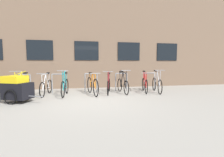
# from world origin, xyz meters

# --- Properties ---
(ground_plane) EXTENTS (42.00, 42.00, 0.00)m
(ground_plane) POSITION_xyz_m (0.00, 0.00, 0.00)
(ground_plane) COLOR #9E998E
(storefront_building) EXTENTS (28.00, 6.31, 5.53)m
(storefront_building) POSITION_xyz_m (0.00, 6.33, 2.76)
(storefront_building) COLOR #7A604C
(storefront_building) RESTS_ON ground
(bike_rack) EXTENTS (6.63, 0.05, 0.90)m
(bike_rack) POSITION_xyz_m (0.13, 1.90, 0.55)
(bike_rack) COLOR gray
(bike_rack) RESTS_ON ground
(bicycle_orange) EXTENTS (0.49, 1.76, 0.99)m
(bicycle_orange) POSITION_xyz_m (0.14, 1.22, 0.40)
(bicycle_orange) COLOR black
(bicycle_orange) RESTS_ON ground
(bicycle_black) EXTENTS (0.44, 1.60, 1.09)m
(bicycle_black) POSITION_xyz_m (1.56, 1.34, 0.37)
(bicycle_black) COLOR black
(bicycle_black) RESTS_ON ground
(bicycle_teal) EXTENTS (0.44, 1.66, 1.11)m
(bicycle_teal) POSITION_xyz_m (-1.03, 1.20, 0.38)
(bicycle_teal) COLOR black
(bicycle_teal) RESTS_ON ground
(bicycle_white) EXTENTS (0.44, 1.66, 0.98)m
(bicycle_white) POSITION_xyz_m (-1.83, 1.45, 0.36)
(bicycle_white) COLOR black
(bicycle_white) RESTS_ON ground
(bicycle_yellow) EXTENTS (0.44, 1.76, 1.09)m
(bicycle_yellow) POSITION_xyz_m (-2.72, 1.24, 0.39)
(bicycle_yellow) COLOR black
(bicycle_yellow) RESTS_ON ground
(bicycle_red) EXTENTS (0.54, 1.61, 1.03)m
(bicycle_red) POSITION_xyz_m (2.67, 1.40, 0.37)
(bicycle_red) COLOR black
(bicycle_red) RESTS_ON ground
(bicycle_silver) EXTENTS (0.52, 1.72, 1.10)m
(bicycle_silver) POSITION_xyz_m (3.22, 1.24, 0.38)
(bicycle_silver) COLOR black
(bicycle_silver) RESTS_ON ground
(bicycle_maroon) EXTENTS (0.55, 1.68, 1.05)m
(bicycle_maroon) POSITION_xyz_m (0.91, 1.43, 0.37)
(bicycle_maroon) COLOR black
(bicycle_maroon) RESTS_ON ground
(bike_trailer) EXTENTS (1.45, 0.92, 0.95)m
(bike_trailer) POSITION_xyz_m (-2.56, 0.22, 0.49)
(bike_trailer) COLOR black
(bike_trailer) RESTS_ON ground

